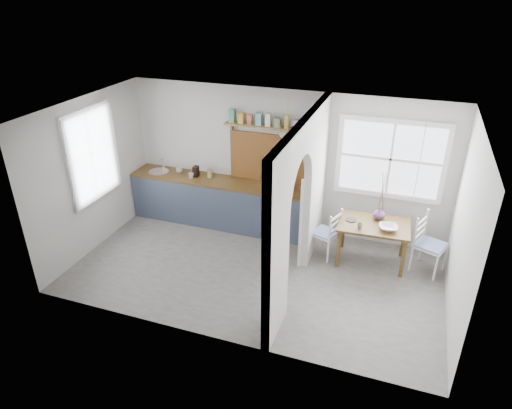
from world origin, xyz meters
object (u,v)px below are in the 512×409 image
(chair_left, at_px, (325,232))
(vase, at_px, (379,213))
(chair_right, at_px, (431,245))
(kettle, at_px, (286,185))
(dining_table, at_px, (372,243))

(chair_left, height_order, vase, vase)
(chair_right, bearing_deg, vase, 100.15)
(kettle, height_order, vase, kettle)
(chair_left, distance_m, kettle, 1.07)
(dining_table, height_order, vase, vase)
(chair_left, relative_size, kettle, 3.52)
(kettle, bearing_deg, dining_table, -9.38)
(dining_table, relative_size, kettle, 4.58)
(dining_table, xyz_separation_m, chair_right, (0.90, 0.03, 0.13))
(chair_right, bearing_deg, dining_table, 113.15)
(chair_right, xyz_separation_m, kettle, (-2.48, 0.28, 0.54))
(chair_right, xyz_separation_m, vase, (-0.85, 0.17, 0.32))
(chair_right, relative_size, kettle, 3.93)
(chair_left, bearing_deg, kettle, -94.52)
(chair_left, bearing_deg, chair_right, 112.97)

